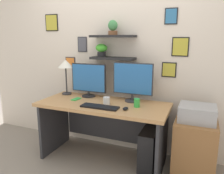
{
  "coord_description": "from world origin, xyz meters",
  "views": [
    {
      "loc": [
        1.09,
        -2.37,
        1.53
      ],
      "look_at": [
        0.1,
        0.05,
        0.95
      ],
      "focal_mm": 35.68,
      "sensor_mm": 36.0,
      "label": 1
    }
  ],
  "objects": [
    {
      "name": "ground_plane",
      "position": [
        0.0,
        0.0,
        0.0
      ],
      "size": [
        8.0,
        8.0,
        0.0
      ],
      "primitive_type": "plane",
      "color": "gray"
    },
    {
      "name": "drawer_cabinet",
      "position": [
        1.08,
        0.1,
        0.32
      ],
      "size": [
        0.44,
        0.5,
        0.65
      ],
      "primitive_type": "cube",
      "color": "brown",
      "rests_on": "ground"
    },
    {
      "name": "desk",
      "position": [
        0.0,
        0.05,
        0.54
      ],
      "size": [
        1.59,
        0.68,
        0.75
      ],
      "color": "tan",
      "rests_on": "ground"
    },
    {
      "name": "monitor_right",
      "position": [
        0.31,
        0.22,
        1.01
      ],
      "size": [
        0.5,
        0.18,
        0.48
      ],
      "color": "#2D2D33",
      "rests_on": "desk"
    },
    {
      "name": "desk_lamp",
      "position": [
        -0.65,
        0.2,
        1.15
      ],
      "size": [
        0.21,
        0.21,
        0.49
      ],
      "color": "#2D2D33",
      "rests_on": "desk"
    },
    {
      "name": "monitor_left",
      "position": [
        -0.31,
        0.22,
        0.98
      ],
      "size": [
        0.49,
        0.18,
        0.44
      ],
      "color": "black",
      "rests_on": "desk"
    },
    {
      "name": "back_wall_assembly",
      "position": [
        -0.0,
        0.44,
        1.35
      ],
      "size": [
        4.4,
        0.24,
        2.7
      ],
      "color": "beige",
      "rests_on": "ground"
    },
    {
      "name": "pen_cup",
      "position": [
        0.43,
        0.01,
        0.8
      ],
      "size": [
        0.07,
        0.07,
        0.1
      ],
      "primitive_type": "cylinder",
      "color": "green",
      "rests_on": "desk"
    },
    {
      "name": "coffee_mug",
      "position": [
        0.06,
        -0.03,
        0.8
      ],
      "size": [
        0.08,
        0.08,
        0.09
      ],
      "primitive_type": "cylinder",
      "color": "white",
      "rests_on": "desk"
    },
    {
      "name": "cell_phone",
      "position": [
        -0.39,
        0.02,
        0.76
      ],
      "size": [
        0.08,
        0.14,
        0.01
      ],
      "primitive_type": "cube",
      "rotation": [
        0.0,
        0.0,
        -0.07
      ],
      "color": "green",
      "rests_on": "desk"
    },
    {
      "name": "printer",
      "position": [
        1.08,
        0.1,
        0.73
      ],
      "size": [
        0.38,
        0.34,
        0.17
      ],
      "primitive_type": "cube",
      "color": "#9E9EA3",
      "rests_on": "drawer_cabinet"
    },
    {
      "name": "computer_tower_right",
      "position": [
        0.58,
        0.03,
        0.24
      ],
      "size": [
        0.18,
        0.4,
        0.48
      ],
      "primitive_type": "cube",
      "color": "black",
      "rests_on": "ground"
    },
    {
      "name": "computer_mouse",
      "position": [
        0.34,
        -0.14,
        0.77
      ],
      "size": [
        0.06,
        0.09,
        0.03
      ],
      "primitive_type": "ellipsoid",
      "color": "black",
      "rests_on": "desk"
    },
    {
      "name": "keyboard",
      "position": [
        0.04,
        -0.18,
        0.76
      ],
      "size": [
        0.44,
        0.14,
        0.02
      ],
      "primitive_type": "cube",
      "color": "black",
      "rests_on": "desk"
    }
  ]
}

